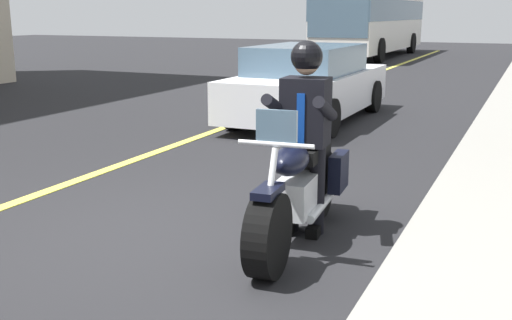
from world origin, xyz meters
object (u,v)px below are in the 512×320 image
(rider_main, at_px, (305,121))
(bus_near, at_px, (373,15))
(car_silver, at_px, (309,84))
(motorcycle_main, at_px, (299,190))

(rider_main, height_order, bus_near, bus_near)
(bus_near, bearing_deg, rider_main, 12.65)
(bus_near, xyz_separation_m, car_silver, (17.65, 3.23, -1.18))
(motorcycle_main, xyz_separation_m, car_silver, (-5.90, -2.03, 0.24))
(rider_main, xyz_separation_m, car_silver, (-5.71, -2.01, -0.35))
(rider_main, bearing_deg, bus_near, -167.35)
(rider_main, xyz_separation_m, bus_near, (-23.37, -5.24, 0.84))
(car_silver, bearing_deg, rider_main, 19.37)
(rider_main, bearing_deg, car_silver, -160.63)
(motorcycle_main, xyz_separation_m, bus_near, (-23.55, -5.26, 1.42))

